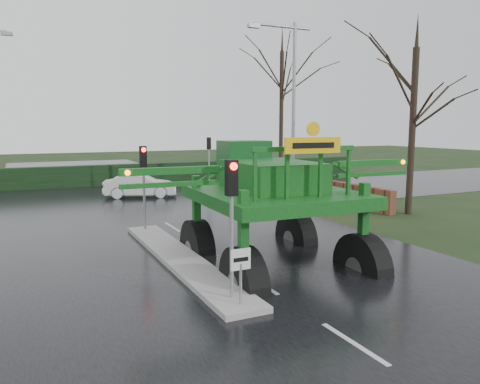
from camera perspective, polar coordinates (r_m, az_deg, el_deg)
name	(u,v)px	position (r m, az deg, el deg)	size (l,w,h in m)	color
ground	(260,284)	(13.14, 2.40, -11.11)	(140.00, 140.00, 0.00)	black
road_main	(159,219)	(22.18, -9.80, -3.27)	(14.00, 80.00, 0.02)	black
road_cross	(131,201)	(27.92, -13.16, -1.04)	(80.00, 12.00, 0.02)	black
median_island	(180,259)	(15.27, -7.31, -8.08)	(1.20, 10.00, 0.16)	gray
hedge_row	(106,175)	(35.62, -15.98, 1.99)	(44.00, 0.90, 1.50)	black
brick_wall	(286,181)	(31.74, 5.65, 1.29)	(0.40, 20.00, 1.20)	#592D1E
keep_left_sign	(241,267)	(10.98, 0.08, -9.18)	(0.50, 0.07, 1.35)	gray
traffic_signal_near	(232,199)	(11.07, -1.02, -0.89)	(0.26, 0.33, 3.52)	gray
traffic_signal_mid	(143,170)	(19.08, -11.69, 2.70)	(0.26, 0.33, 3.52)	gray
traffic_signal_far	(209,151)	(33.38, -3.82, 5.07)	(0.26, 0.33, 3.52)	gray
street_light_right	(289,96)	(26.96, 6.01, 11.57)	(3.85, 0.30, 10.00)	gray
tree_right_near	(413,107)	(24.27, 20.39, 9.64)	(5.60, 5.60, 9.64)	black
tree_right_far	(281,98)	(37.16, 5.08, 11.38)	(7.00, 7.00, 12.05)	black
crop_sprayer	(239,190)	(12.54, -0.06, 0.27)	(9.89, 6.30, 5.52)	black
white_sedan	(140,197)	(29.18, -12.05, -0.63)	(1.51, 4.32, 1.42)	silver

